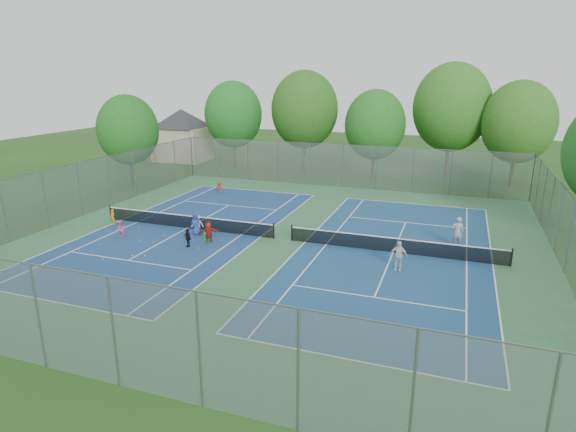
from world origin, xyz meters
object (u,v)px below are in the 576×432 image
object	(u,v)px
net_right	(394,245)
ball_hopper	(206,237)
ball_crate	(193,232)
net_left	(187,222)
instructor	(457,232)

from	to	relation	value
net_right	ball_hopper	bearing A→B (deg)	-170.35
ball_hopper	net_right	bearing A→B (deg)	9.65
net_right	ball_hopper	size ratio (longest dim) A/B	23.21
ball_crate	ball_hopper	xyz separation A→B (m)	(1.63, -1.09, 0.15)
net_left	instructor	distance (m)	17.65
net_left	ball_hopper	bearing A→B (deg)	-37.20
ball_crate	instructor	bearing A→B (deg)	10.75
net_left	net_right	size ratio (longest dim) A/B	1.00
ball_crate	instructor	distance (m)	16.87
ball_crate	instructor	size ratio (longest dim) A/B	0.16
net_left	ball_crate	world-z (taller)	net_left
ball_hopper	instructor	xyz separation A→B (m)	(14.93, 4.24, 0.69)
net_right	instructor	distance (m)	4.21
net_right	ball_crate	xyz separation A→B (m)	(-13.07, -0.85, -0.33)
ball_hopper	net_left	bearing A→B (deg)	142.80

